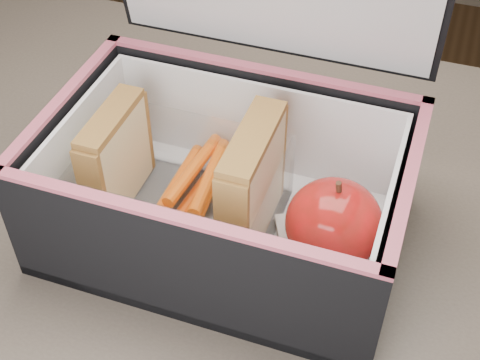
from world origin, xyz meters
name	(u,v)px	position (x,y,z in m)	size (l,w,h in m)	color
kitchen_table	(186,309)	(0.00, 0.00, 0.66)	(1.20, 0.80, 0.75)	brown
lunch_bag	(227,178)	(0.03, 0.04, 0.82)	(0.32, 0.25, 0.32)	black
plastic_tub	(183,187)	(-0.01, 0.03, 0.80)	(0.17, 0.12, 0.07)	white
sandwich_left	(116,157)	(-0.07, 0.03, 0.82)	(0.03, 0.09, 0.10)	beige
sandwich_right	(252,185)	(0.06, 0.03, 0.82)	(0.03, 0.10, 0.11)	beige
carrot_sticks	(194,197)	(0.00, 0.04, 0.78)	(0.05, 0.16, 0.03)	#EF5B1A
paper_napkin	(326,249)	(0.13, 0.03, 0.77)	(0.08, 0.08, 0.01)	white
red_apple	(334,224)	(0.13, 0.02, 0.81)	(0.11, 0.11, 0.09)	maroon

